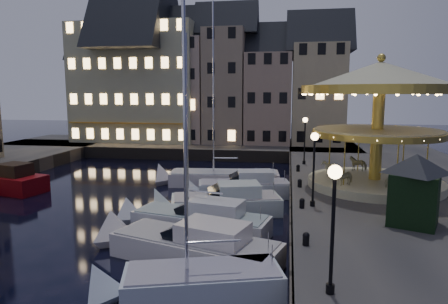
% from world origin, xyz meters
% --- Properties ---
extents(ground, '(160.00, 160.00, 0.00)m').
position_xyz_m(ground, '(0.00, 0.00, 0.00)').
color(ground, black).
rests_on(ground, ground).
extents(quay_east, '(16.00, 56.00, 1.30)m').
position_xyz_m(quay_east, '(14.00, 6.00, 0.65)').
color(quay_east, '#474442').
rests_on(quay_east, ground).
extents(quay_north, '(44.00, 12.00, 1.30)m').
position_xyz_m(quay_north, '(-8.00, 28.00, 0.65)').
color(quay_north, '#474442').
rests_on(quay_north, ground).
extents(quaywall_e, '(0.15, 44.00, 1.30)m').
position_xyz_m(quaywall_e, '(6.00, 6.00, 0.65)').
color(quaywall_e, '#47423A').
rests_on(quaywall_e, ground).
extents(quaywall_n, '(48.00, 0.15, 1.30)m').
position_xyz_m(quaywall_n, '(-6.00, 22.00, 0.65)').
color(quaywall_n, '#47423A').
rests_on(quaywall_n, ground).
extents(streetlamp_a, '(0.44, 0.44, 4.17)m').
position_xyz_m(streetlamp_a, '(7.20, -9.00, 4.02)').
color(streetlamp_a, black).
rests_on(streetlamp_a, quay_east).
extents(streetlamp_b, '(0.44, 0.44, 4.17)m').
position_xyz_m(streetlamp_b, '(7.20, 1.00, 4.02)').
color(streetlamp_b, black).
rests_on(streetlamp_b, quay_east).
extents(streetlamp_c, '(0.44, 0.44, 4.17)m').
position_xyz_m(streetlamp_c, '(7.20, 14.50, 4.02)').
color(streetlamp_c, black).
rests_on(streetlamp_c, quay_east).
extents(bollard_a, '(0.30, 0.30, 0.57)m').
position_xyz_m(bollard_a, '(6.60, -5.00, 1.60)').
color(bollard_a, black).
rests_on(bollard_a, quay_east).
extents(bollard_b, '(0.30, 0.30, 0.57)m').
position_xyz_m(bollard_b, '(6.60, 0.50, 1.60)').
color(bollard_b, black).
rests_on(bollard_b, quay_east).
extents(bollard_c, '(0.30, 0.30, 0.57)m').
position_xyz_m(bollard_c, '(6.60, 5.50, 1.60)').
color(bollard_c, black).
rests_on(bollard_c, quay_east).
extents(bollard_d, '(0.30, 0.30, 0.57)m').
position_xyz_m(bollard_d, '(6.60, 11.00, 1.60)').
color(bollard_d, black).
rests_on(bollard_d, quay_east).
extents(townhouse_na, '(5.50, 8.00, 12.80)m').
position_xyz_m(townhouse_na, '(-19.50, 30.00, 7.78)').
color(townhouse_na, gray).
rests_on(townhouse_na, quay_north).
extents(townhouse_nb, '(6.16, 8.00, 13.80)m').
position_xyz_m(townhouse_nb, '(-14.05, 30.00, 8.28)').
color(townhouse_nb, gray).
rests_on(townhouse_nb, quay_north).
extents(townhouse_nc, '(6.82, 8.00, 14.80)m').
position_xyz_m(townhouse_nc, '(-8.00, 30.00, 8.78)').
color(townhouse_nc, tan).
rests_on(townhouse_nc, quay_north).
extents(townhouse_nd, '(5.50, 8.00, 15.80)m').
position_xyz_m(townhouse_nd, '(-2.25, 30.00, 9.28)').
color(townhouse_nd, gray).
rests_on(townhouse_nd, quay_north).
extents(townhouse_ne, '(6.16, 8.00, 12.80)m').
position_xyz_m(townhouse_ne, '(3.20, 30.00, 7.78)').
color(townhouse_ne, tan).
rests_on(townhouse_ne, quay_north).
extents(townhouse_nf, '(6.82, 8.00, 13.80)m').
position_xyz_m(townhouse_nf, '(9.25, 30.00, 8.28)').
color(townhouse_nf, tan).
rests_on(townhouse_nf, quay_north).
extents(hotel_corner, '(17.60, 9.00, 16.80)m').
position_xyz_m(hotel_corner, '(-14.00, 30.00, 9.78)').
color(hotel_corner, '#BDC096').
rests_on(hotel_corner, quay_north).
extents(motorboat_a, '(6.97, 4.00, 11.56)m').
position_xyz_m(motorboat_a, '(2.19, -7.76, 0.54)').
color(motorboat_a, silver).
rests_on(motorboat_a, ground).
extents(motorboat_b, '(8.88, 5.01, 2.15)m').
position_xyz_m(motorboat_b, '(1.31, -4.34, 0.64)').
color(motorboat_b, silver).
rests_on(motorboat_b, ground).
extents(motorboat_c, '(8.65, 3.94, 11.46)m').
position_xyz_m(motorboat_c, '(0.74, -0.76, 0.68)').
color(motorboat_c, silver).
rests_on(motorboat_c, ground).
extents(motorboat_d, '(8.00, 4.48, 2.15)m').
position_xyz_m(motorboat_d, '(1.54, 2.90, 0.64)').
color(motorboat_d, silver).
rests_on(motorboat_d, ground).
extents(motorboat_e, '(7.80, 3.70, 2.15)m').
position_xyz_m(motorboat_e, '(2.22, 7.21, 0.64)').
color(motorboat_e, silver).
rests_on(motorboat_e, ground).
extents(motorboat_f, '(10.10, 3.62, 13.36)m').
position_xyz_m(motorboat_f, '(-0.01, 10.71, 0.53)').
color(motorboat_f, silver).
rests_on(motorboat_f, ground).
extents(red_fishing_boat, '(7.82, 4.25, 5.93)m').
position_xyz_m(red_fishing_boat, '(-16.27, 6.12, 0.70)').
color(red_fishing_boat, maroon).
rests_on(red_fishing_boat, ground).
extents(carousel, '(10.10, 10.10, 8.84)m').
position_xyz_m(carousel, '(11.60, 6.35, 7.12)').
color(carousel, '#C2BE92').
rests_on(carousel, quay_east).
extents(ticket_kiosk, '(3.36, 3.36, 3.94)m').
position_xyz_m(ticket_kiosk, '(11.81, -1.47, 3.64)').
color(ticket_kiosk, black).
rests_on(ticket_kiosk, quay_east).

